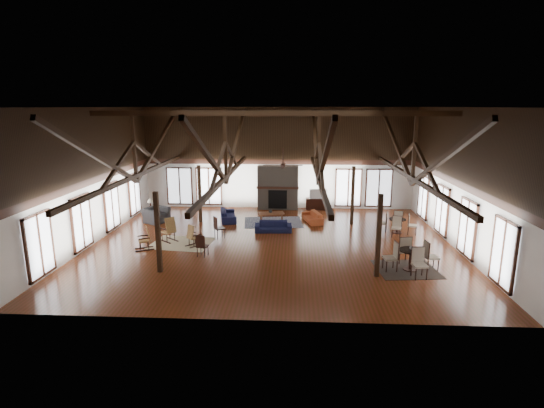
# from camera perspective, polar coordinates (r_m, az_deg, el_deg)

# --- Properties ---
(floor) EXTENTS (16.00, 16.00, 0.00)m
(floor) POSITION_cam_1_polar(r_m,az_deg,el_deg) (19.14, -0.01, -5.38)
(floor) COLOR #5F2514
(floor) RESTS_ON ground
(ceiling) EXTENTS (16.00, 14.00, 0.02)m
(ceiling) POSITION_cam_1_polar(r_m,az_deg,el_deg) (18.16, -0.01, 12.89)
(ceiling) COLOR black
(ceiling) RESTS_ON wall_back
(wall_back) EXTENTS (16.00, 0.02, 6.00)m
(wall_back) POSITION_cam_1_polar(r_m,az_deg,el_deg) (25.34, 0.83, 6.13)
(wall_back) COLOR white
(wall_back) RESTS_ON floor
(wall_front) EXTENTS (16.00, 0.02, 6.00)m
(wall_front) POSITION_cam_1_polar(r_m,az_deg,el_deg) (11.59, -1.85, -2.21)
(wall_front) COLOR white
(wall_front) RESTS_ON floor
(wall_left) EXTENTS (0.02, 14.00, 6.00)m
(wall_left) POSITION_cam_1_polar(r_m,az_deg,el_deg) (20.46, -23.04, 3.43)
(wall_left) COLOR white
(wall_left) RESTS_ON floor
(wall_right) EXTENTS (0.02, 14.00, 6.00)m
(wall_right) POSITION_cam_1_polar(r_m,az_deg,el_deg) (19.69, 23.96, 3.01)
(wall_right) COLOR white
(wall_right) RESTS_ON floor
(roof_truss) EXTENTS (15.60, 14.07, 3.14)m
(roof_truss) POSITION_cam_1_polar(r_m,az_deg,el_deg) (18.28, -0.01, 6.70)
(roof_truss) COLOR black
(roof_truss) RESTS_ON wall_back
(post_grid) EXTENTS (8.16, 7.16, 3.05)m
(post_grid) POSITION_cam_1_polar(r_m,az_deg,el_deg) (18.72, -0.01, -0.94)
(post_grid) COLOR black
(post_grid) RESTS_ON floor
(fireplace) EXTENTS (2.50, 0.69, 2.60)m
(fireplace) POSITION_cam_1_polar(r_m,az_deg,el_deg) (25.28, 0.79, 2.18)
(fireplace) COLOR #6D6153
(fireplace) RESTS_ON floor
(ceiling_fan) EXTENTS (1.60, 1.60, 0.75)m
(ceiling_fan) POSITION_cam_1_polar(r_m,az_deg,el_deg) (17.30, 1.47, 5.35)
(ceiling_fan) COLOR black
(ceiling_fan) RESTS_ON roof_truss
(sofa_navy_front) EXTENTS (1.83, 0.80, 0.52)m
(sofa_navy_front) POSITION_cam_1_polar(r_m,az_deg,el_deg) (20.88, 0.17, -3.04)
(sofa_navy_front) COLOR #121534
(sofa_navy_front) RESTS_ON floor
(sofa_navy_left) EXTENTS (2.07, 1.15, 0.57)m
(sofa_navy_left) POSITION_cam_1_polar(r_m,az_deg,el_deg) (23.09, -5.89, -1.49)
(sofa_navy_left) COLOR #121434
(sofa_navy_left) RESTS_ON floor
(sofa_orange) EXTENTS (1.91, 1.15, 0.52)m
(sofa_orange) POSITION_cam_1_polar(r_m,az_deg,el_deg) (22.77, 5.45, -1.74)
(sofa_orange) COLOR #9C401E
(sofa_orange) RESTS_ON floor
(coffee_table) EXTENTS (1.43, 0.92, 0.51)m
(coffee_table) POSITION_cam_1_polar(r_m,az_deg,el_deg) (22.55, -0.06, -1.33)
(coffee_table) COLOR brown
(coffee_table) RESTS_ON floor
(vase) EXTENTS (0.24, 0.24, 0.20)m
(vase) POSITION_cam_1_polar(r_m,az_deg,el_deg) (22.55, -0.20, -0.92)
(vase) COLOR #B2B2B2
(vase) RESTS_ON coffee_table
(armchair) EXTENTS (1.56, 1.51, 0.78)m
(armchair) POSITION_cam_1_polar(r_m,az_deg,el_deg) (23.41, -15.34, -1.42)
(armchair) COLOR #28282A
(armchair) RESTS_ON floor
(side_table_lamp) EXTENTS (0.47, 0.47, 1.21)m
(side_table_lamp) POSITION_cam_1_polar(r_m,az_deg,el_deg) (24.10, -15.97, -0.89)
(side_table_lamp) COLOR black
(side_table_lamp) RESTS_ON floor
(rocking_chair_a) EXTENTS (0.98, 0.92, 1.14)m
(rocking_chair_a) POSITION_cam_1_polar(r_m,az_deg,el_deg) (19.89, -13.64, -3.43)
(rocking_chair_a) COLOR olive
(rocking_chair_a) RESTS_ON floor
(rocking_chair_b) EXTENTS (0.80, 0.83, 0.98)m
(rocking_chair_b) POSITION_cam_1_polar(r_m,az_deg,el_deg) (19.02, -10.64, -4.27)
(rocking_chair_b) COLOR olive
(rocking_chair_b) RESTS_ON floor
(rocking_chair_c) EXTENTS (0.89, 0.72, 1.02)m
(rocking_chair_c) POSITION_cam_1_polar(r_m,az_deg,el_deg) (19.09, -16.58, -4.47)
(rocking_chair_c) COLOR olive
(rocking_chair_c) RESTS_ON floor
(side_chair_a) EXTENTS (0.61, 0.61, 1.05)m
(side_chair_a) POSITION_cam_1_polar(r_m,az_deg,el_deg) (19.90, -7.33, -2.92)
(side_chair_a) COLOR black
(side_chair_a) RESTS_ON floor
(side_chair_b) EXTENTS (0.49, 0.49, 0.95)m
(side_chair_b) POSITION_cam_1_polar(r_m,az_deg,el_deg) (17.61, -9.47, -5.33)
(side_chair_b) COLOR black
(side_chair_b) RESTS_ON floor
(cafe_table_near) EXTENTS (2.14, 2.14, 1.10)m
(cafe_table_near) POSITION_cam_1_polar(r_m,az_deg,el_deg) (16.87, 18.19, -6.66)
(cafe_table_near) COLOR black
(cafe_table_near) RESTS_ON floor
(cafe_table_far) EXTENTS (1.90, 1.90, 0.97)m
(cafe_table_far) POSITION_cam_1_polar(r_m,az_deg,el_deg) (21.53, 16.50, -2.49)
(cafe_table_far) COLOR black
(cafe_table_far) RESTS_ON floor
(cup_near) EXTENTS (0.15, 0.15, 0.09)m
(cup_near) POSITION_cam_1_polar(r_m,az_deg,el_deg) (16.85, 18.18, -5.65)
(cup_near) COLOR #B2B2B2
(cup_near) RESTS_ON cafe_table_near
(cup_far) EXTENTS (0.16, 0.16, 0.10)m
(cup_far) POSITION_cam_1_polar(r_m,az_deg,el_deg) (21.37, 16.37, -1.85)
(cup_far) COLOR #B2B2B2
(cup_far) RESTS_ON cafe_table_far
(tv_console) EXTENTS (1.31, 0.49, 0.66)m
(tv_console) POSITION_cam_1_polar(r_m,az_deg,el_deg) (25.57, 6.05, 0.04)
(tv_console) COLOR black
(tv_console) RESTS_ON floor
(television) EXTENTS (1.03, 0.27, 0.59)m
(television) POSITION_cam_1_polar(r_m,az_deg,el_deg) (25.44, 6.17, 1.40)
(television) COLOR #B2B2B2
(television) RESTS_ON tv_console
(rug_tan) EXTENTS (2.83, 2.34, 0.01)m
(rug_tan) POSITION_cam_1_polar(r_m,az_deg,el_deg) (19.64, -12.06, -5.18)
(rug_tan) COLOR tan
(rug_tan) RESTS_ON floor
(rug_navy) EXTENTS (3.24, 2.57, 0.01)m
(rug_navy) POSITION_cam_1_polar(r_m,az_deg,el_deg) (22.60, 0.15, -2.47)
(rug_navy) COLOR #192148
(rug_navy) RESTS_ON floor
(rug_dark) EXTENTS (2.41, 2.23, 0.01)m
(rug_dark) POSITION_cam_1_polar(r_m,az_deg,el_deg) (17.05, 17.59, -8.35)
(rug_dark) COLOR black
(rug_dark) RESTS_ON floor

